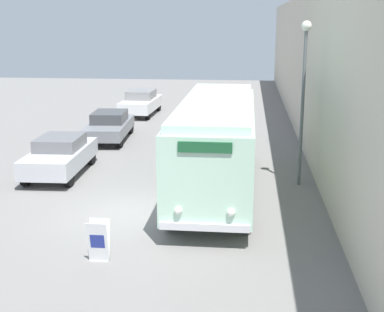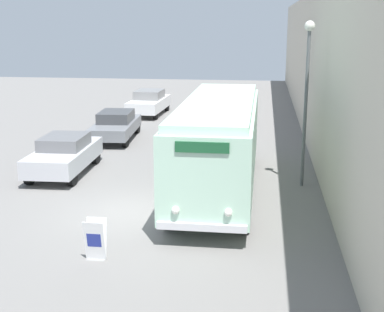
# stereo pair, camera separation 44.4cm
# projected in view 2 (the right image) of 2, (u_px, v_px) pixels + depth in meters

# --- Properties ---
(ground_plane) EXTENTS (80.00, 80.00, 0.00)m
(ground_plane) POSITION_uv_depth(u_px,v_px,m) (131.00, 213.00, 16.85)
(ground_plane) COLOR slate
(building_wall_right) EXTENTS (0.30, 60.00, 7.24)m
(building_wall_right) POSITION_uv_depth(u_px,v_px,m) (314.00, 72.00, 24.76)
(building_wall_right) COLOR beige
(building_wall_right) RESTS_ON ground_plane
(vintage_bus) EXTENTS (2.53, 10.26, 3.26)m
(vintage_bus) POSITION_uv_depth(u_px,v_px,m) (219.00, 140.00, 18.64)
(vintage_bus) COLOR black
(vintage_bus) RESTS_ON ground_plane
(sign_board) EXTENTS (0.52, 0.40, 1.06)m
(sign_board) POSITION_uv_depth(u_px,v_px,m) (95.00, 240.00, 13.46)
(sign_board) COLOR gray
(sign_board) RESTS_ON ground_plane
(streetlamp) EXTENTS (0.36, 0.36, 5.90)m
(streetlamp) POSITION_uv_depth(u_px,v_px,m) (307.00, 80.00, 18.74)
(streetlamp) COLOR #595E60
(streetlamp) RESTS_ON ground_plane
(parked_car_near) EXTENTS (2.03, 4.62, 1.50)m
(parked_car_near) POSITION_uv_depth(u_px,v_px,m) (64.00, 154.00, 21.11)
(parked_car_near) COLOR black
(parked_car_near) RESTS_ON ground_plane
(parked_car_mid) EXTENTS (2.18, 4.87, 1.44)m
(parked_car_mid) POSITION_uv_depth(u_px,v_px,m) (116.00, 125.00, 27.24)
(parked_car_mid) COLOR black
(parked_car_mid) RESTS_ON ground_plane
(parked_car_far) EXTENTS (2.05, 4.84, 1.57)m
(parked_car_far) POSITION_uv_depth(u_px,v_px,m) (149.00, 102.00, 34.55)
(parked_car_far) COLOR black
(parked_car_far) RESTS_ON ground_plane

